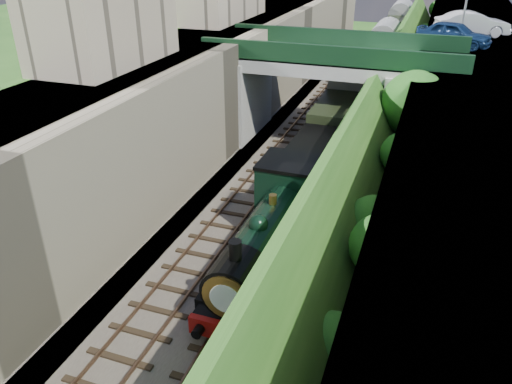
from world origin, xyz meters
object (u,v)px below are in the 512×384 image
locomotive (271,235)px  road_bridge (340,87)px  tree (416,106)px  car_silver (472,24)px  tender (313,171)px  car_blue (454,34)px

locomotive → road_bridge: bearing=91.0°
road_bridge → tree: (4.97, -4.32, 0.57)m
tree → locomotive: 12.32m
car_silver → tender: (-7.49, -17.42, -5.49)m
car_blue → tree: bearing=-174.0°
tender → locomotive: bearing=-90.0°
locomotive → tender: bearing=90.0°
tree → locomotive: (-4.71, -11.05, -2.75)m
car_blue → car_silver: (1.27, 4.78, 0.03)m
tree → car_silver: size_ratio=1.27×
road_bridge → car_blue: 8.51m
tree → car_silver: bearing=78.6°
car_blue → car_silver: size_ratio=0.93×
road_bridge → car_blue: size_ratio=3.31×
car_silver → tender: size_ratio=0.87×
car_silver → tree: bearing=152.3°
road_bridge → car_silver: (7.74, 9.41, 3.03)m
road_bridge → tree: size_ratio=2.42×
car_silver → road_bridge: bearing=124.3°
car_blue → car_silver: 4.94m
car_silver → car_blue: bearing=148.9°
tree → tender: bearing=-142.0°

